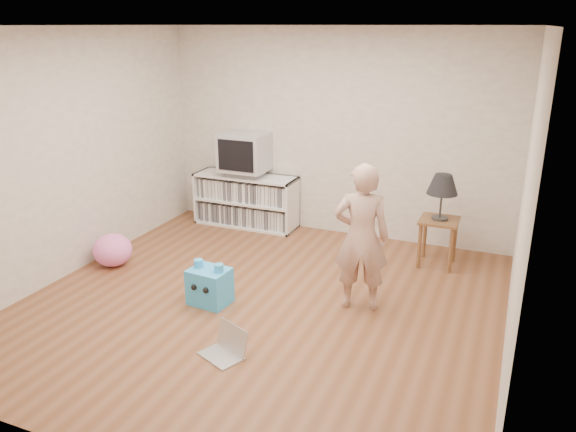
# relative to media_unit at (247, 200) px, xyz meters

# --- Properties ---
(ground) EXTENTS (4.50, 4.50, 0.00)m
(ground) POSITION_rel_media_unit_xyz_m (1.17, -2.04, -0.35)
(ground) COLOR brown
(ground) RESTS_ON ground
(walls) EXTENTS (4.52, 4.52, 2.60)m
(walls) POSITION_rel_media_unit_xyz_m (1.17, -2.04, 0.95)
(walls) COLOR #BEB2A6
(walls) RESTS_ON ground
(ceiling) EXTENTS (4.50, 4.50, 0.01)m
(ceiling) POSITION_rel_media_unit_xyz_m (1.17, -2.04, 2.25)
(ceiling) COLOR white
(ceiling) RESTS_ON walls
(media_unit) EXTENTS (1.40, 0.45, 0.70)m
(media_unit) POSITION_rel_media_unit_xyz_m (0.00, 0.00, 0.00)
(media_unit) COLOR white
(media_unit) RESTS_ON ground
(dvd_deck) EXTENTS (0.45, 0.35, 0.07)m
(dvd_deck) POSITION_rel_media_unit_xyz_m (-0.00, -0.02, 0.39)
(dvd_deck) COLOR gray
(dvd_deck) RESTS_ON media_unit
(crt_tv) EXTENTS (0.60, 0.53, 0.50)m
(crt_tv) POSITION_rel_media_unit_xyz_m (-0.00, -0.02, 0.67)
(crt_tv) COLOR #ACACB1
(crt_tv) RESTS_ON dvd_deck
(side_table) EXTENTS (0.42, 0.42, 0.55)m
(side_table) POSITION_rel_media_unit_xyz_m (2.60, -0.39, 0.07)
(side_table) COLOR brown
(side_table) RESTS_ON ground
(table_lamp) EXTENTS (0.34, 0.34, 0.52)m
(table_lamp) POSITION_rel_media_unit_xyz_m (2.60, -0.39, 0.59)
(table_lamp) COLOR #333333
(table_lamp) RESTS_ON side_table
(person) EXTENTS (0.60, 0.47, 1.44)m
(person) POSITION_rel_media_unit_xyz_m (2.07, -1.70, 0.37)
(person) COLOR tan
(person) RESTS_ON ground
(laptop) EXTENTS (0.43, 0.40, 0.24)m
(laptop) POSITION_rel_media_unit_xyz_m (1.29, -2.94, -0.28)
(laptop) COLOR silver
(laptop) RESTS_ON ground
(plush_blue) EXTENTS (0.40, 0.36, 0.44)m
(plush_blue) POSITION_rel_media_unit_xyz_m (0.70, -2.20, -0.16)
(plush_blue) COLOR #32A9FD
(plush_blue) RESTS_ON ground
(plush_pink) EXTENTS (0.45, 0.45, 0.37)m
(plush_pink) POSITION_rel_media_unit_xyz_m (-0.78, -1.83, -0.17)
(plush_pink) COLOR pink
(plush_pink) RESTS_ON ground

